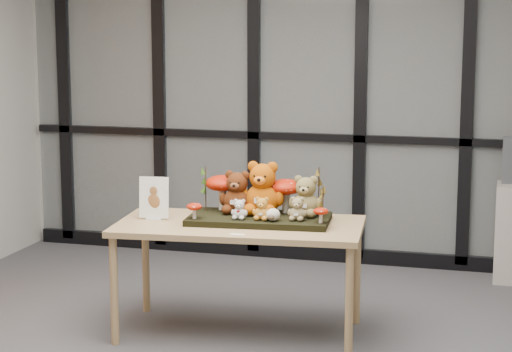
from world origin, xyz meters
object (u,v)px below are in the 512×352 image
(mushroom_back_left, at_px, (222,191))
(mushroom_front_right, at_px, (321,215))
(diorama_tray, at_px, (259,219))
(plush_cream_hedgehog, at_px, (273,214))
(bear_small_yellow, at_px, (262,207))
(mushroom_back_right, at_px, (286,194))
(bear_white_bow, at_px, (240,208))
(bear_tan_back, at_px, (306,194))
(mushroom_front_left, at_px, (194,210))
(bear_beige_small, at_px, (298,207))
(display_table, at_px, (240,233))
(bear_pooh_yellow, at_px, (263,185))
(bear_brown_medium, at_px, (237,190))
(sign_holder, at_px, (154,200))

(mushroom_back_left, distance_m, mushroom_front_right, 0.75)
(diorama_tray, height_order, plush_cream_hedgehog, plush_cream_hedgehog)
(bear_small_yellow, distance_m, plush_cream_hedgehog, 0.09)
(mushroom_back_left, bearing_deg, diorama_tray, -24.58)
(mushroom_back_right, bearing_deg, bear_white_bow, -131.49)
(diorama_tray, xyz_separation_m, bear_tan_back, (0.28, 0.09, 0.16))
(mushroom_front_left, bearing_deg, mushroom_back_left, 74.40)
(diorama_tray, bearing_deg, mushroom_back_right, 41.27)
(bear_beige_small, xyz_separation_m, mushroom_front_right, (0.16, -0.04, -0.03))
(display_table, bearing_deg, mushroom_front_left, -162.08)
(bear_pooh_yellow, xyz_separation_m, bear_brown_medium, (-0.17, -0.02, -0.04))
(bear_tan_back, bearing_deg, bear_brown_medium, 178.42)
(bear_white_bow, bearing_deg, bear_tan_back, 23.34)
(bear_beige_small, height_order, mushroom_back_left, mushroom_back_left)
(bear_small_yellow, xyz_separation_m, sign_holder, (-0.73, -0.00, 0.01))
(bear_tan_back, relative_size, mushroom_front_left, 2.60)
(display_table, distance_m, mushroom_back_left, 0.35)
(diorama_tray, height_order, bear_beige_small, bear_beige_small)
(bear_brown_medium, xyz_separation_m, bear_white_bow, (0.07, -0.18, -0.08))
(mushroom_back_left, xyz_separation_m, mushroom_back_right, (0.43, 0.02, -0.01))
(bear_brown_medium, relative_size, mushroom_back_left, 1.21)
(bear_tan_back, height_order, mushroom_front_left, bear_tan_back)
(mushroom_front_left, bearing_deg, mushroom_front_right, 6.31)
(bear_beige_small, bearing_deg, bear_brown_medium, 159.42)
(mushroom_front_left, bearing_deg, bear_tan_back, 22.45)
(mushroom_front_right, bearing_deg, mushroom_back_left, 162.27)
(bear_brown_medium, xyz_separation_m, sign_holder, (-0.52, -0.16, -0.06))
(bear_white_bow, relative_size, plush_cream_hedgehog, 1.61)
(mushroom_back_right, bearing_deg, bear_tan_back, -22.20)
(plush_cream_hedgehog, distance_m, sign_holder, 0.80)
(plush_cream_hedgehog, height_order, mushroom_front_right, mushroom_front_right)
(display_table, height_order, diorama_tray, diorama_tray)
(bear_tan_back, height_order, bear_beige_small, bear_tan_back)
(mushroom_back_left, height_order, mushroom_front_right, mushroom_back_left)
(diorama_tray, relative_size, sign_holder, 3.22)
(mushroom_back_right, bearing_deg, display_table, -139.10)
(diorama_tray, distance_m, bear_white_bow, 0.18)
(bear_white_bow, distance_m, mushroom_front_left, 0.29)
(bear_pooh_yellow, bearing_deg, mushroom_front_left, -150.54)
(display_table, distance_m, bear_pooh_yellow, 0.35)
(display_table, relative_size, bear_white_bow, 11.51)
(bear_white_bow, relative_size, bear_beige_small, 0.86)
(plush_cream_hedgehog, distance_m, mushroom_front_right, 0.30)
(diorama_tray, height_order, mushroom_front_right, mushroom_front_right)
(plush_cream_hedgehog, bearing_deg, diorama_tray, 130.57)
(display_table, height_order, mushroom_back_left, mushroom_back_left)
(bear_pooh_yellow, bearing_deg, bear_beige_small, -32.77)
(display_table, xyz_separation_m, bear_pooh_yellow, (0.11, 0.15, 0.29))
(bear_white_bow, bearing_deg, bear_pooh_yellow, 58.27)
(bear_white_bow, xyz_separation_m, sign_holder, (-0.58, 0.01, 0.02))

